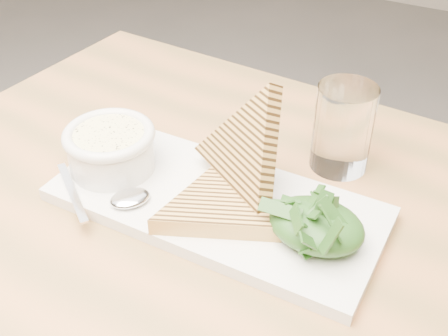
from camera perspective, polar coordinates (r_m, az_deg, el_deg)
The scene contains 13 objects.
table_top at distance 0.63m, azimuth 7.43°, elevation -12.10°, with size 1.19×0.79×0.04m, color #AA6D3C.
table_leg_bl at distance 1.31m, azimuth -10.12°, elevation -3.66°, with size 0.06×0.06×0.69m, color #AA6D3C.
platter at distance 0.69m, azimuth -0.81°, elevation -3.64°, with size 0.40×0.18×0.02m, color silver.
soup_bowl at distance 0.73m, azimuth -11.36°, elevation 1.48°, with size 0.11×0.11×0.04m, color silver.
soup at distance 0.72m, azimuth -11.62°, elevation 3.21°, with size 0.09×0.09×0.01m, color #F5E99C.
bowl_rim at distance 0.72m, azimuth -11.64°, elevation 3.34°, with size 0.12×0.12×0.01m, color silver.
sandwich_flat at distance 0.65m, azimuth -0.61°, elevation -3.90°, with size 0.17×0.17×0.02m, color #C08E46, non-canonical shape.
sandwich_lean at distance 0.67m, azimuth 2.14°, elevation 1.92°, with size 0.17×0.17×0.09m, color #C08E46, non-canonical shape.
salad_base at distance 0.62m, azimuth 9.35°, elevation -5.76°, with size 0.11×0.08×0.04m, color #143E10.
arugula_pile at distance 0.62m, azimuth 9.41°, elevation -5.33°, with size 0.11×0.10×0.05m, color #2E5320, non-canonical shape.
spoon_bowl at distance 0.68m, azimuth -9.54°, elevation -3.04°, with size 0.04×0.05×0.01m, color silver.
spoon_handle at distance 0.71m, azimuth -15.17°, elevation -2.35°, with size 0.12×0.01×0.00m, color silver.
glass_near at distance 0.75m, azimuth 11.99°, elevation 4.00°, with size 0.08×0.08×0.12m, color white.
Camera 1 is at (0.36, -0.27, 1.19)m, focal length 45.00 mm.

